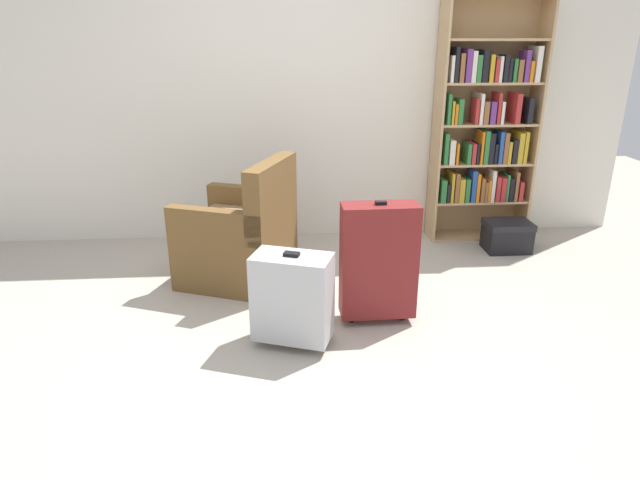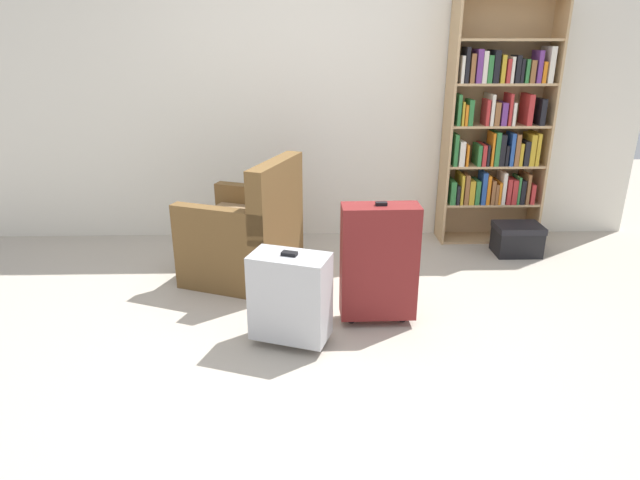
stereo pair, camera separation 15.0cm
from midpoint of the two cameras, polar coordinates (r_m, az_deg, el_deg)
ground_plane at (r=3.26m, az=0.97°, el=-10.92°), size 9.94×9.94×0.00m
back_wall at (r=4.75m, az=0.05°, el=15.75°), size 5.68×0.10×2.60m
bookshelf at (r=4.88m, az=18.71°, el=10.91°), size 0.84×0.29×1.99m
armchair at (r=4.02m, az=-6.62°, el=0.30°), size 0.91×0.91×0.90m
mug at (r=4.20m, az=-0.64°, el=-2.60°), size 0.12×0.08×0.10m
storage_box at (r=4.80m, az=20.70°, el=0.15°), size 0.37×0.27×0.25m
suitcase_silver at (r=3.14m, az=-1.74°, el=-5.92°), size 0.49×0.37×0.58m
suitcase_dark_red at (r=3.35m, az=7.43°, el=-2.30°), size 0.47×0.19×0.79m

